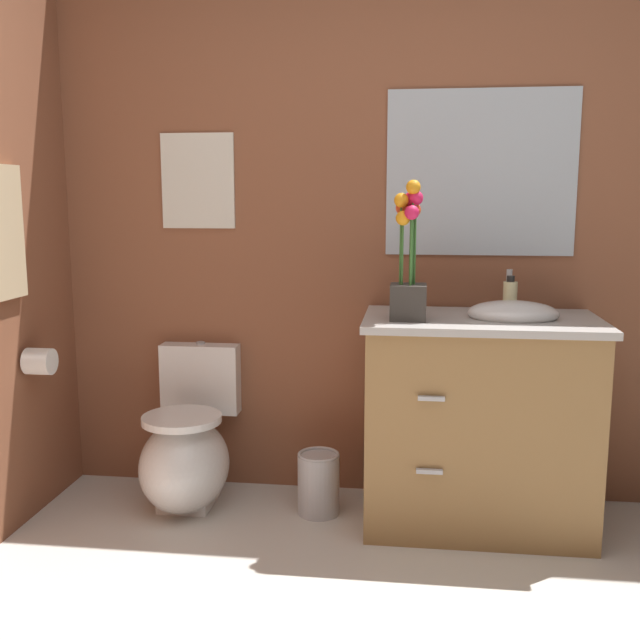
{
  "coord_description": "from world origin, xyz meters",
  "views": [
    {
      "loc": [
        0.07,
        -1.53,
        1.35
      ],
      "look_at": [
        -0.3,
        1.38,
        0.86
      ],
      "focal_mm": 41.32,
      "sensor_mm": 36.0,
      "label": 1
    }
  ],
  "objects_px": {
    "toilet": "(188,452)",
    "soap_bottle": "(510,297)",
    "wall_mirror": "(481,173)",
    "flower_vase": "(408,268)",
    "trash_bin": "(319,483)",
    "hanging_towel": "(1,233)",
    "toilet_paper_roll": "(40,361)",
    "vanity_cabinet": "(479,420)",
    "wall_poster": "(198,181)"
  },
  "relations": [
    {
      "from": "soap_bottle",
      "to": "wall_mirror",
      "type": "relative_size",
      "value": 0.2
    },
    {
      "from": "toilet",
      "to": "vanity_cabinet",
      "type": "height_order",
      "value": "vanity_cabinet"
    },
    {
      "from": "toilet",
      "to": "wall_mirror",
      "type": "height_order",
      "value": "wall_mirror"
    },
    {
      "from": "wall_poster",
      "to": "vanity_cabinet",
      "type": "bearing_deg",
      "value": -13.27
    },
    {
      "from": "vanity_cabinet",
      "to": "flower_vase",
      "type": "bearing_deg",
      "value": -163.5
    },
    {
      "from": "vanity_cabinet",
      "to": "trash_bin",
      "type": "bearing_deg",
      "value": 179.09
    },
    {
      "from": "trash_bin",
      "to": "toilet_paper_roll",
      "type": "xyz_separation_m",
      "value": [
        -1.14,
        -0.18,
        0.54
      ]
    },
    {
      "from": "soap_bottle",
      "to": "wall_mirror",
      "type": "height_order",
      "value": "wall_mirror"
    },
    {
      "from": "hanging_towel",
      "to": "trash_bin",
      "type": "bearing_deg",
      "value": 14.31
    },
    {
      "from": "toilet",
      "to": "toilet_paper_roll",
      "type": "xyz_separation_m",
      "value": [
        -0.56,
        -0.2,
        0.44
      ]
    },
    {
      "from": "toilet",
      "to": "wall_poster",
      "type": "bearing_deg",
      "value": 90.0
    },
    {
      "from": "toilet",
      "to": "soap_bottle",
      "type": "bearing_deg",
      "value": 2.81
    },
    {
      "from": "soap_bottle",
      "to": "flower_vase",
      "type": "bearing_deg",
      "value": -156.3
    },
    {
      "from": "soap_bottle",
      "to": "toilet_paper_roll",
      "type": "relative_size",
      "value": 1.45
    },
    {
      "from": "soap_bottle",
      "to": "wall_mirror",
      "type": "distance_m",
      "value": 0.56
    },
    {
      "from": "vanity_cabinet",
      "to": "wall_poster",
      "type": "distance_m",
      "value": 1.61
    },
    {
      "from": "flower_vase",
      "to": "trash_bin",
      "type": "relative_size",
      "value": 1.99
    },
    {
      "from": "hanging_towel",
      "to": "toilet_paper_roll",
      "type": "bearing_deg",
      "value": 66.04
    },
    {
      "from": "wall_mirror",
      "to": "hanging_towel",
      "type": "xyz_separation_m",
      "value": [
        -1.85,
        -0.59,
        -0.24
      ]
    },
    {
      "from": "toilet",
      "to": "vanity_cabinet",
      "type": "distance_m",
      "value": 1.26
    },
    {
      "from": "flower_vase",
      "to": "wall_mirror",
      "type": "height_order",
      "value": "wall_mirror"
    },
    {
      "from": "flower_vase",
      "to": "wall_mirror",
      "type": "relative_size",
      "value": 0.68
    },
    {
      "from": "vanity_cabinet",
      "to": "toilet",
      "type": "bearing_deg",
      "value": 178.79
    },
    {
      "from": "wall_mirror",
      "to": "toilet_paper_roll",
      "type": "distance_m",
      "value": 2.01
    },
    {
      "from": "flower_vase",
      "to": "wall_poster",
      "type": "xyz_separation_m",
      "value": [
        -0.95,
        0.38,
        0.34
      ]
    },
    {
      "from": "soap_bottle",
      "to": "hanging_towel",
      "type": "xyz_separation_m",
      "value": [
        -1.97,
        -0.39,
        0.27
      ]
    },
    {
      "from": "trash_bin",
      "to": "hanging_towel",
      "type": "xyz_separation_m",
      "value": [
        -1.19,
        -0.3,
        1.08
      ]
    },
    {
      "from": "toilet_paper_roll",
      "to": "toilet",
      "type": "bearing_deg",
      "value": 19.47
    },
    {
      "from": "soap_bottle",
      "to": "toilet_paper_roll",
      "type": "height_order",
      "value": "soap_bottle"
    },
    {
      "from": "flower_vase",
      "to": "hanging_towel",
      "type": "bearing_deg",
      "value": -172.5
    },
    {
      "from": "toilet",
      "to": "hanging_towel",
      "type": "height_order",
      "value": "hanging_towel"
    },
    {
      "from": "wall_mirror",
      "to": "toilet",
      "type": "bearing_deg",
      "value": -167.86
    },
    {
      "from": "toilet_paper_roll",
      "to": "wall_mirror",
      "type": "bearing_deg",
      "value": 14.46
    },
    {
      "from": "soap_bottle",
      "to": "trash_bin",
      "type": "height_order",
      "value": "soap_bottle"
    },
    {
      "from": "trash_bin",
      "to": "toilet_paper_roll",
      "type": "relative_size",
      "value": 2.47
    },
    {
      "from": "vanity_cabinet",
      "to": "wall_mirror",
      "type": "distance_m",
      "value": 1.04
    },
    {
      "from": "hanging_towel",
      "to": "flower_vase",
      "type": "bearing_deg",
      "value": 7.5
    },
    {
      "from": "wall_poster",
      "to": "hanging_towel",
      "type": "bearing_deg",
      "value": -136.1
    },
    {
      "from": "trash_bin",
      "to": "hanging_towel",
      "type": "distance_m",
      "value": 1.64
    },
    {
      "from": "toilet",
      "to": "wall_poster",
      "type": "height_order",
      "value": "wall_poster"
    },
    {
      "from": "toilet",
      "to": "soap_bottle",
      "type": "xyz_separation_m",
      "value": [
        1.36,
        0.07,
        0.7
      ]
    },
    {
      "from": "vanity_cabinet",
      "to": "trash_bin",
      "type": "xyz_separation_m",
      "value": [
        -0.66,
        0.01,
        -0.31
      ]
    },
    {
      "from": "toilet",
      "to": "wall_poster",
      "type": "relative_size",
      "value": 1.64
    },
    {
      "from": "vanity_cabinet",
      "to": "toilet_paper_roll",
      "type": "relative_size",
      "value": 9.57
    },
    {
      "from": "soap_bottle",
      "to": "hanging_towel",
      "type": "height_order",
      "value": "hanging_towel"
    },
    {
      "from": "toilet",
      "to": "wall_poster",
      "type": "distance_m",
      "value": 1.21
    },
    {
      "from": "soap_bottle",
      "to": "wall_mirror",
      "type": "bearing_deg",
      "value": 120.42
    },
    {
      "from": "toilet",
      "to": "toilet_paper_roll",
      "type": "relative_size",
      "value": 6.27
    },
    {
      "from": "wall_mirror",
      "to": "hanging_towel",
      "type": "distance_m",
      "value": 1.96
    },
    {
      "from": "wall_poster",
      "to": "hanging_towel",
      "type": "xyz_separation_m",
      "value": [
        -0.61,
        -0.59,
        -0.21
      ]
    }
  ]
}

